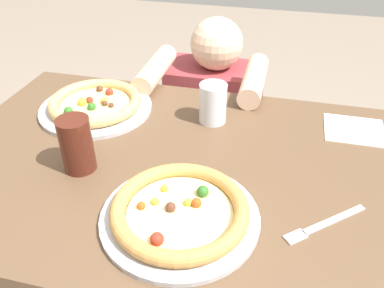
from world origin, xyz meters
name	(u,v)px	position (x,y,z in m)	size (l,w,h in m)	color
dining_table	(170,198)	(0.00, 0.00, 0.63)	(1.16, 0.79, 0.75)	brown
pizza_near	(180,212)	(0.08, -0.18, 0.77)	(0.33, 0.33, 0.04)	#B7B7BC
pizza_far	(95,104)	(-0.28, 0.19, 0.77)	(0.33, 0.33, 0.04)	#B7B7BC
drink_cup_colored	(77,145)	(-0.20, -0.08, 0.82)	(0.08, 0.08, 0.13)	#4C1E14
water_cup_clear	(213,103)	(0.07, 0.21, 0.81)	(0.08, 0.08, 0.11)	silver
paper_napkin	(355,130)	(0.46, 0.25, 0.75)	(0.16, 0.14, 0.00)	white
fork	(322,225)	(0.36, -0.13, 0.75)	(0.16, 0.15, 0.00)	silver
diner_seated	(213,133)	(-0.01, 0.65, 0.42)	(0.40, 0.52, 0.90)	#333847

